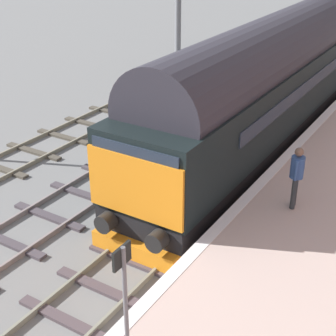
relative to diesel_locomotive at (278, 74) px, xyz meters
The scene contains 8 objects.
ground_plane 5.73m from the diesel_locomotive, 90.01° to the right, with size 140.00×140.00×0.00m, color slate.
track_main 5.71m from the diesel_locomotive, 90.01° to the right, with size 2.50×60.00×0.15m.
track_adjacent_west 6.55m from the diesel_locomotive, 121.82° to the right, with size 2.50×60.00×0.15m.
track_adjacent_far_west 8.87m from the diesel_locomotive, 142.71° to the right, with size 2.50×60.00×0.15m.
station_platform 6.60m from the diesel_locomotive, 55.16° to the right, with size 4.00×44.00×1.01m.
diesel_locomotive is the anchor object (origin of this frame).
platform_number_sign 12.60m from the diesel_locomotive, 80.34° to the right, with size 0.10×0.44×2.11m.
waiting_passenger 7.01m from the diesel_locomotive, 65.18° to the right, with size 0.40×0.50×1.64m.
Camera 1 is at (6.10, -12.34, 7.70)m, focal length 54.16 mm.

